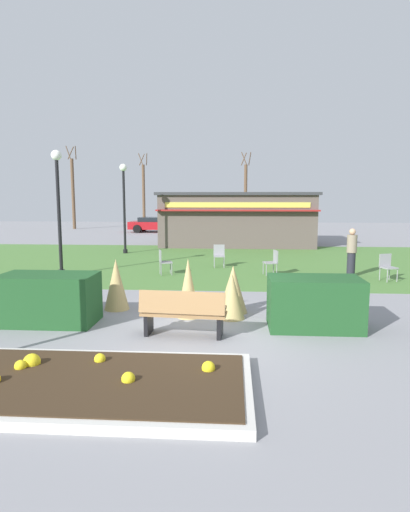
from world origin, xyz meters
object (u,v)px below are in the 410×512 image
food_kiosk (237,219)px  cafe_chair_east (163,260)px  cafe_chair_west (387,265)px  cafe_chair_north (219,254)px  trash_bin (346,309)px  parked_car_west_slot (156,224)px  lamppost_mid (58,198)px  tree_left_bg (246,195)px  person_strolling (352,252)px  park_bench (183,313)px  tree_center_bg (144,194)px  lamppost_far (124,198)px  tree_right_bg (73,192)px  cafe_chair_center (273,260)px

food_kiosk → cafe_chair_east: size_ratio=9.96×
cafe_chair_west → cafe_chair_north: 6.18m
trash_bin → parked_car_west_slot: (-8.64, 24.79, 0.25)m
lamppost_mid → tree_left_bg: 24.65m
person_strolling → park_bench: bearing=-73.7°
food_kiosk → tree_center_bg: tree_center_bg is taller
lamppost_mid → tree_left_bg: (7.12, 23.60, 0.23)m
lamppost_far → cafe_chair_west: (10.49, -6.41, -2.22)m
cafe_chair_east → tree_left_bg: size_ratio=0.13×
food_kiosk → cafe_chair_west: bearing=-65.4°
lamppost_mid → lamppost_far: same height
trash_bin → cafe_chair_east: size_ratio=0.89×
cafe_chair_east → tree_right_bg: size_ratio=0.12×
cafe_chair_east → trash_bin: bearing=-50.5°
trash_bin → tree_center_bg: (-11.24, 32.64, 2.73)m
person_strolling → parked_car_west_slot: (-10.35, 18.76, -0.22)m
cafe_chair_center → person_strolling: 2.74m
trash_bin → cafe_chair_west: size_ratio=0.89×
park_bench → person_strolling: bearing=53.6°
tree_left_bg → cafe_chair_north: bearing=-94.2°
lamppost_mid → tree_left_bg: tree_left_bg is taller
cafe_chair_north → tree_center_bg: tree_center_bg is taller
person_strolling → trash_bin: bearing=-53.1°
food_kiosk → cafe_chair_west: 11.93m
food_kiosk → tree_left_bg: size_ratio=1.33×
park_bench → person_strolling: (5.09, 6.90, 0.38)m
food_kiosk → cafe_chair_west: (4.94, -10.81, -1.00)m
trash_bin → cafe_chair_west: bearing=63.2°
cafe_chair_east → lamppost_mid: bearing=-174.9°
trash_bin → tree_center_bg: size_ratio=0.11×
tree_left_bg → lamppost_far: bearing=-110.1°
cafe_chair_east → tree_right_bg: (-11.58, 21.95, 2.69)m
cafe_chair_north → person_strolling: (4.68, -1.76, 0.33)m
trash_bin → tree_right_bg: 32.53m
lamppost_far → food_kiosk: size_ratio=0.49×
cafe_chair_center → tree_center_bg: tree_center_bg is taller
lamppost_mid → cafe_chair_north: lamppost_mid is taller
food_kiosk → cafe_chair_west: size_ratio=9.96×
cafe_chair_east → cafe_chair_north: same height
park_bench → food_kiosk: 17.09m
park_bench → lamppost_mid: bearing=128.5°
food_kiosk → tree_left_bg: (0.84, 13.05, 1.44)m
trash_bin → tree_left_bg: (-1.40, 29.22, 2.58)m
lamppost_far → tree_left_bg: bearing=69.9°
cafe_chair_east → cafe_chair_center: 3.90m
cafe_chair_west → tree_center_bg: 30.75m
lamppost_mid → cafe_chair_north: bearing=21.4°
cafe_chair_west → tree_center_bg: size_ratio=0.13×
tree_center_bg → tree_right_bg: bearing=-137.9°
tree_right_bg → lamppost_mid: bearing=-70.3°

